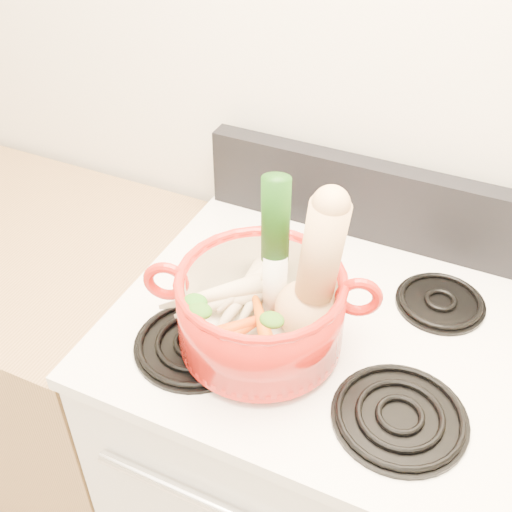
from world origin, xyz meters
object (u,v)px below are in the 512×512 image
at_px(squash, 317,272).
at_px(leek, 276,248).
at_px(dutch_oven, 261,310).
at_px(stove_body, 310,467).

height_order(squash, leek, leek).
height_order(dutch_oven, squash, squash).
height_order(stove_body, dutch_oven, dutch_oven).
relative_size(stove_body, squash, 3.29).
bearing_deg(squash, dutch_oven, -164.28).
bearing_deg(dutch_oven, leek, 61.11).
distance_m(stove_body, dutch_oven, 0.60).
bearing_deg(leek, dutch_oven, -120.98).
distance_m(stove_body, squash, 0.68).
bearing_deg(stove_body, squash, -87.45).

